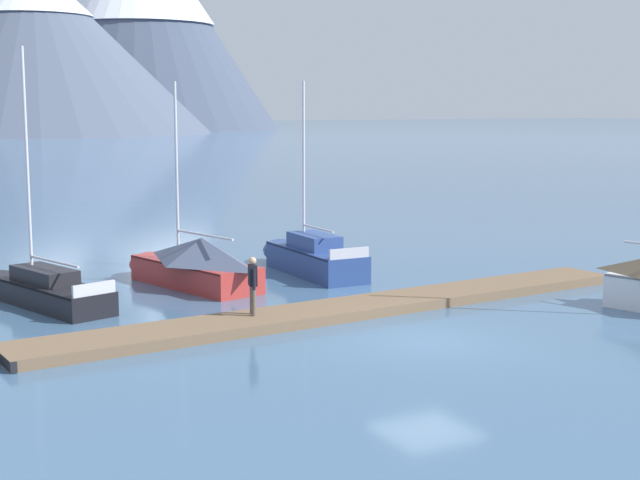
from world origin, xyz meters
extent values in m
plane|color=#426689|center=(0.00, 0.00, 0.00)|extent=(700.00, 700.00, 0.00)
cone|color=#4C566B|center=(32.14, 201.25, 19.58)|extent=(79.69, 79.69, 39.16)
cone|color=#424C60|center=(66.32, 228.63, 28.78)|extent=(73.76, 73.76, 57.56)
cube|color=brown|center=(0.00, 4.00, 0.15)|extent=(21.01, 3.49, 0.30)
cylinder|color=#38383D|center=(0.06, 3.12, 0.12)|extent=(20.05, 1.63, 0.24)
cylinder|color=#38383D|center=(-0.06, 4.88, 0.12)|extent=(20.05, 1.63, 0.24)
cube|color=black|center=(-10.36, 3.28, 0.15)|extent=(0.31, 2.13, 0.27)
cube|color=black|center=(10.36, 4.72, 0.15)|extent=(0.31, 2.13, 0.27)
cube|color=black|center=(-7.90, 9.51, 0.38)|extent=(3.10, 5.91, 0.75)
ellipsoid|color=black|center=(-8.78, 12.53, 0.38)|extent=(1.74, 1.95, 0.71)
cube|color=black|center=(-7.90, 9.51, 0.71)|extent=(3.11, 5.81, 0.06)
cylinder|color=silver|center=(-8.16, 10.43, 4.43)|extent=(0.10, 0.10, 7.36)
cylinder|color=silver|center=(-7.76, 9.04, 1.48)|extent=(0.89, 2.80, 0.08)
cube|color=black|center=(-7.94, 9.65, 0.98)|extent=(1.77, 2.77, 0.45)
cube|color=silver|center=(-7.12, 6.85, 0.93)|extent=(1.38, 0.49, 0.36)
cube|color=#B2332D|center=(-2.64, 10.25, 0.45)|extent=(3.14, 5.73, 0.90)
ellipsoid|color=#B2332D|center=(-3.36, 13.10, 0.45)|extent=(1.84, 1.60, 0.86)
cube|color=#501614|center=(-2.64, 10.25, 0.86)|extent=(3.15, 5.64, 0.06)
cylinder|color=silver|center=(-2.89, 11.25, 4.01)|extent=(0.10, 0.10, 6.21)
cylinder|color=silver|center=(-2.50, 9.69, 1.88)|extent=(0.86, 3.12, 0.08)
pyramid|color=#4C5670|center=(-2.54, 9.85, 1.33)|extent=(3.11, 4.74, 0.86)
cube|color=navy|center=(2.13, 10.22, 0.50)|extent=(1.82, 5.25, 0.99)
ellipsoid|color=navy|center=(2.19, 13.17, 0.50)|extent=(1.50, 1.97, 0.94)
cube|color=#121D39|center=(2.13, 10.22, 0.95)|extent=(1.85, 5.14, 0.06)
cylinder|color=silver|center=(2.15, 11.23, 4.09)|extent=(0.10, 0.10, 6.19)
cylinder|color=silver|center=(2.13, 10.04, 1.77)|extent=(0.13, 2.38, 0.08)
cube|color=#2F4A8A|center=(2.13, 10.35, 1.26)|extent=(1.25, 2.37, 0.53)
cube|color=silver|center=(2.08, 7.70, 1.17)|extent=(1.55, 0.13, 0.36)
cylinder|color=brown|center=(-3.25, 4.14, 0.73)|extent=(0.14, 0.14, 0.86)
cylinder|color=brown|center=(-3.32, 3.89, 0.73)|extent=(0.14, 0.14, 0.86)
cube|color=black|center=(-3.28, 4.01, 1.46)|extent=(0.32, 0.43, 0.60)
sphere|color=tan|center=(-3.28, 4.01, 1.88)|extent=(0.22, 0.22, 0.22)
cylinder|color=black|center=(-3.22, 4.25, 1.39)|extent=(0.09, 0.09, 0.62)
cylinder|color=black|center=(-3.35, 3.77, 1.39)|extent=(0.09, 0.09, 0.62)
camera|label=1|loc=(-14.08, -19.79, 6.26)|focal=52.02mm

